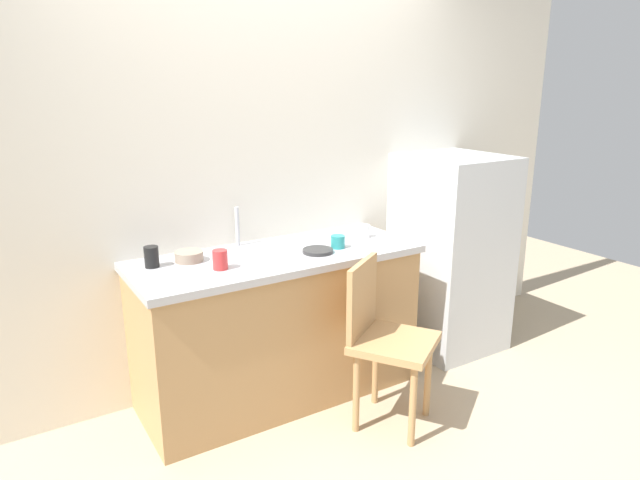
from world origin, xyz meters
The scene contains 13 objects.
ground_plane centered at (0.00, 0.00, 0.00)m, with size 8.00×8.00×0.00m, color tan.
back_wall centered at (0.00, 1.00, 1.21)m, with size 4.80×0.10×2.42m, color silver.
cabinet_base centered at (-0.11, 0.65, 0.41)m, with size 1.56×0.60×0.82m, color tan.
countertop centered at (-0.11, 0.65, 0.84)m, with size 1.60×0.64×0.04m, color #B7B7BC.
faucet centered at (-0.23, 0.90, 0.98)m, with size 0.02×0.02×0.23m, color #B7B7BC.
refrigerator centered at (1.20, 0.63, 0.66)m, with size 0.61×0.64×1.31m, color silver.
chair centered at (0.23, 0.11, 0.50)m, with size 0.55×0.55×0.89m.
terracotta_bowl centered at (-0.56, 0.77, 0.89)m, with size 0.15×0.15×0.05m, color gray.
hotplate centered at (0.09, 0.54, 0.87)m, with size 0.17×0.17×0.02m, color #2D2D2D.
cup_black centered at (-0.76, 0.77, 0.92)m, with size 0.07×0.07×0.11m, color black.
cup_teal centered at (0.24, 0.56, 0.90)m, with size 0.08×0.08×0.07m, color teal.
cup_white centered at (0.49, 0.66, 0.90)m, with size 0.07×0.07×0.08m, color white.
cup_red centered at (-0.47, 0.56, 0.91)m, with size 0.08×0.08×0.10m, color red.
Camera 1 is at (-1.48, -2.01, 1.79)m, focal length 31.85 mm.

